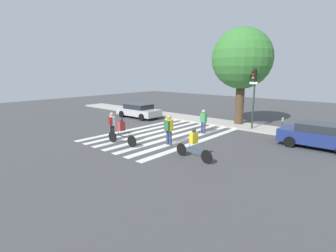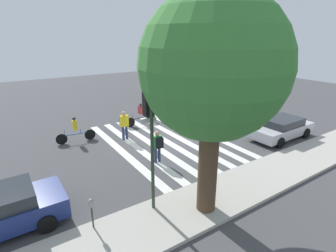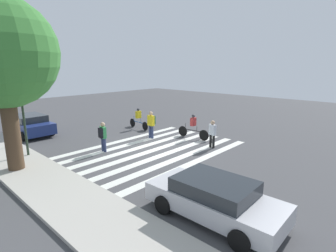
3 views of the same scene
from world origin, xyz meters
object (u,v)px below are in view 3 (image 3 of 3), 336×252
object	(u,v)px
cyclist_near_curb	(138,118)
car_parked_far_curb	(30,124)
street_tree	(1,54)
cyclist_far_lane	(193,126)
parking_meter	(15,133)
pedestrian_adult_yellow_jacket	(213,132)
pedestrian_adult_blue_shirt	(103,135)
car_parked_dark_suv	(214,198)
traffic_light	(24,95)
pedestrian_child_with_backpack	(151,123)

from	to	relation	value
cyclist_near_curb	car_parked_far_curb	world-z (taller)	cyclist_near_curb
street_tree	cyclist_near_curb	world-z (taller)	street_tree
cyclist_far_lane	cyclist_near_curb	bearing A→B (deg)	5.37
parking_meter	street_tree	xyz separation A→B (m)	(-3.86, 1.27, 4.35)
pedestrian_adult_yellow_jacket	cyclist_far_lane	xyz separation A→B (m)	(2.09, -0.84, -0.10)
pedestrian_adult_yellow_jacket	parking_meter	bearing A→B (deg)	58.98
pedestrian_adult_blue_shirt	pedestrian_adult_yellow_jacket	bearing A→B (deg)	61.64
cyclist_near_curb	car_parked_dark_suv	world-z (taller)	cyclist_near_curb
pedestrian_adult_blue_shirt	cyclist_far_lane	xyz separation A→B (m)	(-2.03, -5.74, -0.14)
parking_meter	car_parked_dark_suv	xyz separation A→B (m)	(-12.73, -1.72, -0.25)
street_tree	cyclist_far_lane	distance (m)	11.34
parking_meter	cyclist_far_lane	xyz separation A→B (m)	(-6.45, -8.84, -0.08)
parking_meter	cyclist_near_curb	size ratio (longest dim) A/B	0.54
traffic_light	car_parked_dark_suv	distance (m)	10.96
car_parked_dark_suv	pedestrian_adult_blue_shirt	bearing A→B (deg)	-10.21
street_tree	pedestrian_adult_blue_shirt	xyz separation A→B (m)	(-0.56, -4.37, -4.29)
car_parked_far_curb	pedestrian_adult_yellow_jacket	bearing A→B (deg)	-151.32
pedestrian_child_with_backpack	car_parked_dark_suv	world-z (taller)	pedestrian_child_with_backpack
pedestrian_child_with_backpack	car_parked_dark_suv	xyz separation A→B (m)	(-8.41, 5.27, -0.38)
pedestrian_adult_blue_shirt	cyclist_far_lane	size ratio (longest dim) A/B	0.70
parking_meter	pedestrian_adult_yellow_jacket	bearing A→B (deg)	-136.87
pedestrian_adult_blue_shirt	car_parked_far_curb	world-z (taller)	pedestrian_adult_blue_shirt
street_tree	pedestrian_adult_yellow_jacket	distance (m)	11.25
street_tree	car_parked_dark_suv	distance (m)	10.43
traffic_light	car_parked_far_curb	bearing A→B (deg)	-20.16
cyclist_far_lane	pedestrian_adult_yellow_jacket	bearing A→B (deg)	155.75
traffic_light	pedestrian_adult_yellow_jacket	world-z (taller)	traffic_light
parking_meter	pedestrian_adult_blue_shirt	xyz separation A→B (m)	(-4.42, -3.10, 0.06)
parking_meter	pedestrian_child_with_backpack	xyz separation A→B (m)	(-4.32, -7.00, 0.13)
street_tree	car_parked_far_curb	bearing A→B (deg)	-24.85
street_tree	car_parked_dark_suv	size ratio (longest dim) A/B	1.73
traffic_light	car_parked_dark_suv	size ratio (longest dim) A/B	1.06
cyclist_far_lane	cyclist_near_curb	size ratio (longest dim) A/B	1.04
pedestrian_adult_yellow_jacket	cyclist_far_lane	size ratio (longest dim) A/B	0.68
pedestrian_adult_blue_shirt	cyclist_far_lane	world-z (taller)	pedestrian_adult_blue_shirt
traffic_light	street_tree	size ratio (longest dim) A/B	0.61
cyclist_near_curb	car_parked_far_curb	xyz separation A→B (m)	(4.25, 6.45, -0.12)
traffic_light	cyclist_far_lane	size ratio (longest dim) A/B	1.94
pedestrian_child_with_backpack	pedestrian_adult_yellow_jacket	xyz separation A→B (m)	(-4.22, -1.01, -0.10)
pedestrian_adult_yellow_jacket	car_parked_dark_suv	distance (m)	7.55
pedestrian_adult_yellow_jacket	pedestrian_adult_blue_shirt	world-z (taller)	pedestrian_adult_blue_shirt
car_parked_far_curb	cyclist_far_lane	bearing A→B (deg)	-142.54
pedestrian_adult_yellow_jacket	car_parked_dark_suv	bearing A→B (deg)	139.55
traffic_light	car_parked_far_curb	size ratio (longest dim) A/B	1.12
street_tree	car_parked_far_curb	size ratio (longest dim) A/B	1.82
parking_meter	pedestrian_adult_yellow_jacket	xyz separation A→B (m)	(-8.54, -8.00, 0.03)
pedestrian_child_with_backpack	cyclist_far_lane	world-z (taller)	pedestrian_child_with_backpack
cyclist_near_curb	pedestrian_child_with_backpack	bearing A→B (deg)	161.83
cyclist_far_lane	parking_meter	bearing A→B (deg)	51.56
cyclist_near_curb	car_parked_far_curb	distance (m)	7.73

